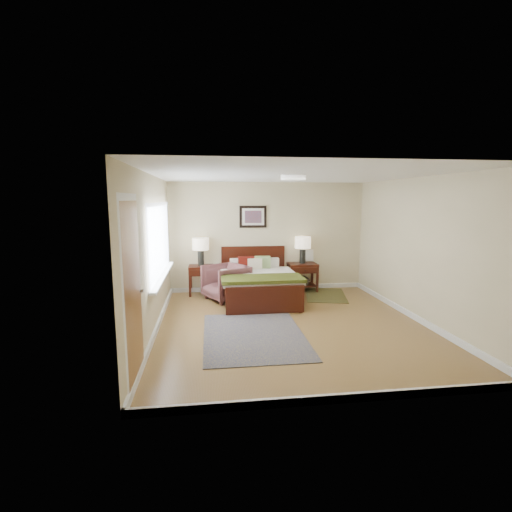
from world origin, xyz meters
name	(u,v)px	position (x,y,z in m)	size (l,w,h in m)	color
floor	(291,324)	(0.00, 0.00, 0.00)	(5.00, 5.00, 0.00)	brown
back_wall	(268,237)	(0.00, 2.50, 1.25)	(4.50, 0.04, 2.50)	beige
front_wall	(349,287)	(0.00, -2.50, 1.25)	(4.50, 0.04, 2.50)	beige
left_wall	(153,255)	(-2.25, 0.00, 1.25)	(0.04, 5.00, 2.50)	beige
right_wall	(419,250)	(2.25, 0.00, 1.25)	(0.04, 5.00, 2.50)	beige
ceiling	(293,175)	(0.00, 0.00, 2.50)	(4.50, 5.00, 0.02)	white
window	(161,242)	(-2.20, 0.70, 1.38)	(0.11, 2.72, 1.32)	silver
door	(133,293)	(-2.23, -1.75, 1.07)	(0.06, 1.00, 2.18)	silver
ceil_fixture	(293,177)	(0.00, 0.00, 2.47)	(0.44, 0.44, 0.08)	white
bed	(258,278)	(-0.35, 1.56, 0.48)	(1.59, 1.91, 1.03)	#371008
wall_art	(253,217)	(-0.35, 2.47, 1.72)	(0.62, 0.05, 0.50)	black
nightstand_left	(201,271)	(-1.54, 2.25, 0.53)	(0.55, 0.49, 0.65)	#371008
nightstand_right	(302,274)	(0.78, 2.26, 0.39)	(0.66, 0.49, 0.65)	#371008
lamp_left	(201,246)	(-1.54, 2.27, 1.09)	(0.36, 0.36, 0.61)	black
lamp_right	(303,245)	(0.78, 2.27, 1.09)	(0.36, 0.36, 0.61)	black
armchair	(226,282)	(-1.02, 1.73, 0.37)	(0.80, 0.82, 0.75)	brown
rug_persian	(254,335)	(-0.70, -0.44, 0.01)	(1.56, 2.20, 0.01)	#0E1346
rug_navy	(325,295)	(1.19, 1.79, 0.01)	(0.85, 1.27, 0.01)	black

